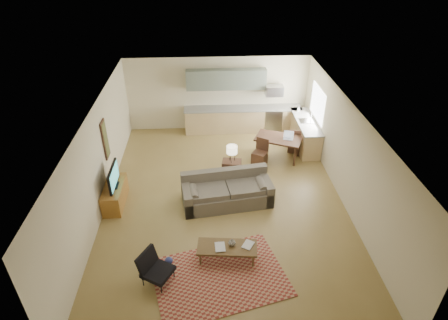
{
  "coord_description": "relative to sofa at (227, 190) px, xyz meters",
  "views": [
    {
      "loc": [
        -0.47,
        -8.21,
        6.47
      ],
      "look_at": [
        0.0,
        0.3,
        1.15
      ],
      "focal_mm": 30.0,
      "sensor_mm": 36.0,
      "label": 1
    }
  ],
  "objects": [
    {
      "name": "room",
      "position": [
        -0.06,
        0.1,
        0.91
      ],
      "size": [
        9.0,
        9.0,
        9.0
      ],
      "color": "olive",
      "rests_on": "ground"
    },
    {
      "name": "kitchen_counter_back",
      "position": [
        0.84,
        4.28,
        0.02
      ],
      "size": [
        4.26,
        0.64,
        0.92
      ],
      "primitive_type": null,
      "color": "tan",
      "rests_on": "ground"
    },
    {
      "name": "kitchen_counter_right",
      "position": [
        2.87,
        3.1,
        0.02
      ],
      "size": [
        0.64,
        2.26,
        0.92
      ],
      "primitive_type": null,
      "color": "tan",
      "rests_on": "ground"
    },
    {
      "name": "kitchen_range",
      "position": [
        1.94,
        4.28,
        0.01
      ],
      "size": [
        0.62,
        0.62,
        0.9
      ],
      "primitive_type": "cube",
      "color": "#A5A8AD",
      "rests_on": "ground"
    },
    {
      "name": "kitchen_microwave",
      "position": [
        1.94,
        4.3,
        1.11
      ],
      "size": [
        0.62,
        0.4,
        0.35
      ],
      "primitive_type": "cube",
      "color": "#A5A8AD",
      "rests_on": "room"
    },
    {
      "name": "upper_cabinets",
      "position": [
        0.24,
        4.43,
        1.51
      ],
      "size": [
        2.8,
        0.34,
        0.7
      ],
      "primitive_type": "cube",
      "color": "slate",
      "rests_on": "room"
    },
    {
      "name": "window_right",
      "position": [
        3.17,
        3.1,
        1.11
      ],
      "size": [
        0.02,
        1.4,
        1.05
      ],
      "primitive_type": "cube",
      "color": "white",
      "rests_on": "room"
    },
    {
      "name": "wall_art_left",
      "position": [
        -3.27,
        1.0,
        1.11
      ],
      "size": [
        0.06,
        0.42,
        1.1
      ],
      "primitive_type": null,
      "color": "olive",
      "rests_on": "room"
    },
    {
      "name": "triptych",
      "position": [
        -0.16,
        4.57,
        1.31
      ],
      "size": [
        1.7,
        0.04,
        0.5
      ],
      "primitive_type": null,
      "color": "#F7EAC2",
      "rests_on": "room"
    },
    {
      "name": "rug",
      "position": [
        -0.32,
        -2.58,
        -0.42
      ],
      "size": [
        3.18,
        2.57,
        0.02
      ],
      "primitive_type": "cube",
      "rotation": [
        0.0,
        0.0,
        0.26
      ],
      "color": "maroon",
      "rests_on": "floor"
    },
    {
      "name": "sofa",
      "position": [
        0.0,
        0.0,
        0.0
      ],
      "size": [
        2.63,
        1.44,
        0.87
      ],
      "primitive_type": null,
      "rotation": [
        0.0,
        0.0,
        0.14
      ],
      "color": "#5D5648",
      "rests_on": "floor"
    },
    {
      "name": "coffee_table",
      "position": [
        -0.13,
        -2.06,
        -0.23
      ],
      "size": [
        1.39,
        0.67,
        0.41
      ],
      "primitive_type": null,
      "rotation": [
        0.0,
        0.0,
        -0.1
      ],
      "color": "#4E381B",
      "rests_on": "floor"
    },
    {
      "name": "book_a",
      "position": [
        -0.4,
        -2.09,
        -0.02
      ],
      "size": [
        0.25,
        0.32,
        0.03
      ],
      "primitive_type": "imported",
      "rotation": [
        0.0,
        0.0,
        0.04
      ],
      "color": "maroon",
      "rests_on": "coffee_table"
    },
    {
      "name": "book_b",
      "position": [
        0.25,
        -1.99,
        -0.02
      ],
      "size": [
        0.47,
        0.48,
        0.02
      ],
      "primitive_type": "imported",
      "rotation": [
        0.0,
        0.0,
        -0.54
      ],
      "color": "navy",
      "rests_on": "coffee_table"
    },
    {
      "name": "vase",
      "position": [
        -0.02,
        -2.02,
        0.05
      ],
      "size": [
        0.16,
        0.16,
        0.17
      ],
      "primitive_type": "imported",
      "rotation": [
        0.0,
        0.0,
        0.0
      ],
      "color": "black",
      "rests_on": "coffee_table"
    },
    {
      "name": "armchair",
      "position": [
        -1.62,
        -2.61,
        -0.06
      ],
      "size": [
        0.89,
        0.89,
        0.75
      ],
      "primitive_type": null,
      "rotation": [
        0.0,
        0.0,
        1.05
      ],
      "color": "black",
      "rests_on": "floor"
    },
    {
      "name": "tv_credenza",
      "position": [
        -3.05,
        0.15,
        -0.14
      ],
      "size": [
        0.49,
        1.28,
        0.59
      ],
      "primitive_type": null,
      "color": "brown",
      "rests_on": "floor"
    },
    {
      "name": "tv",
      "position": [
        -3.0,
        0.15,
        0.45
      ],
      "size": [
        0.1,
        0.98,
        0.59
      ],
      "primitive_type": null,
      "color": "black",
      "rests_on": "tv_credenza"
    },
    {
      "name": "console_table",
      "position": [
        0.21,
        1.12,
        -0.11
      ],
      "size": [
        0.61,
        0.46,
        0.65
      ],
      "primitive_type": null,
      "rotation": [
        0.0,
        0.0,
        -0.16
      ],
      "color": "#3B2318",
      "rests_on": "floor"
    },
    {
      "name": "table_lamp",
      "position": [
        0.21,
        1.12,
        0.47
      ],
      "size": [
        0.35,
        0.35,
        0.52
      ],
      "primitive_type": null,
      "rotation": [
        0.0,
        0.0,
        -0.12
      ],
      "color": "beige",
      "rests_on": "console_table"
    },
    {
      "name": "dining_table",
      "position": [
        1.8,
        2.32,
        -0.07
      ],
      "size": [
        1.65,
        1.34,
        0.73
      ],
      "primitive_type": null,
      "rotation": [
        0.0,
        0.0,
        -0.42
      ],
      "color": "#3B2318",
      "rests_on": "floor"
    },
    {
      "name": "dining_chair_near",
      "position": [
        1.16,
        1.93,
        -0.0
      ],
      "size": [
        0.58,
        0.59,
        0.87
      ],
      "primitive_type": null,
      "rotation": [
        0.0,
        0.0,
        -0.55
      ],
      "color": "#3B2318",
      "rests_on": "floor"
    },
    {
      "name": "dining_chair_far",
      "position": [
        2.45,
        2.71,
        -0.0
      ],
      "size": [
        0.52,
        0.53,
        0.86
      ],
      "primitive_type": null,
      "rotation": [
        0.0,
        0.0,
        2.86
      ],
      "color": "#3B2318",
      "rests_on": "floor"
    },
    {
      "name": "laptop",
      "position": [
        2.09,
        2.23,
        0.41
      ],
      "size": [
        0.36,
        0.31,
        0.23
      ],
      "primitive_type": null,
      "rotation": [
        0.0,
        0.0,
        -0.29
      ],
      "color": "#A5A8AD",
      "rests_on": "dining_table"
    },
    {
      "name": "soap_bottle",
      "position": [
        2.77,
        3.86,
        0.58
      ],
      "size": [
        0.1,
        0.1,
        0.19
      ],
      "primitive_type": "imported",
      "rotation": [
        0.0,
        0.0,
        -0.06
      ],
      "color": "#F7EAC2",
      "rests_on": "kitchen_counter_right"
    }
  ]
}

